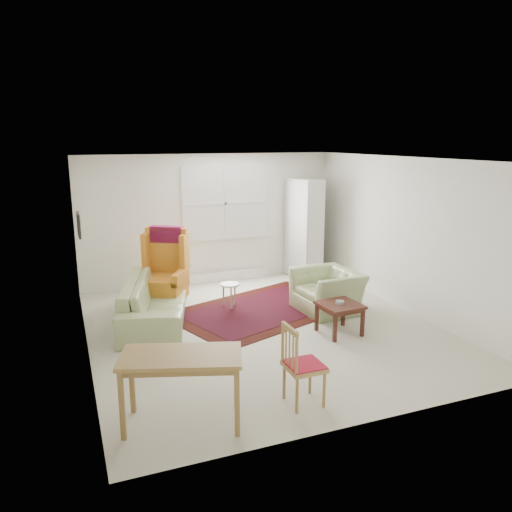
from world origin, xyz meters
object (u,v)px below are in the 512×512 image
object	(u,v)px
sofa	(155,293)
wingback_chair	(161,268)
coffee_table	(339,318)
desk_chair	(304,364)
desk	(182,389)
cabinet	(304,229)
armchair	(328,287)
stool	(230,295)

from	to	relation	value
sofa	wingback_chair	xyz separation A→B (m)	(0.24, 0.68, 0.20)
coffee_table	desk_chair	bearing A→B (deg)	-131.03
sofa	desk	size ratio (longest dim) A/B	1.95
cabinet	desk	xyz separation A→B (m)	(-3.56, -4.43, -0.63)
armchair	desk_chair	xyz separation A→B (m)	(-1.70, -2.51, 0.04)
sofa	desk	world-z (taller)	sofa
stool	desk	xyz separation A→B (m)	(-1.55, -3.16, 0.16)
sofa	stool	world-z (taller)	sofa
stool	desk	size ratio (longest dim) A/B	0.36
stool	cabinet	size ratio (longest dim) A/B	0.21
cabinet	stool	bearing A→B (deg)	-157.27
desk_chair	coffee_table	bearing A→B (deg)	-41.04
sofa	desk_chair	xyz separation A→B (m)	(1.03, -3.06, -0.01)
armchair	wingback_chair	bearing A→B (deg)	-119.97
stool	coffee_table	bearing A→B (deg)	-56.07
sofa	stool	distance (m)	1.32
wingback_chair	stool	bearing A→B (deg)	4.57
sofa	desk	distance (m)	2.99
sofa	armchair	bearing A→B (deg)	-85.82
wingback_chair	cabinet	xyz separation A→B (m)	(3.05, 0.78, 0.34)
wingback_chair	coffee_table	distance (m)	3.09
coffee_table	desk	xyz separation A→B (m)	(-2.67, -1.49, 0.14)
desk_chair	armchair	bearing A→B (deg)	-34.06
coffee_table	cabinet	bearing A→B (deg)	73.16
armchair	stool	distance (m)	1.63
wingback_chair	desk	xyz separation A→B (m)	(-0.51, -3.66, -0.29)
wingback_chair	coffee_table	world-z (taller)	wingback_chair
coffee_table	desk	world-z (taller)	desk
wingback_chair	cabinet	bearing A→B (deg)	44.55
armchair	coffee_table	size ratio (longest dim) A/B	1.84
armchair	stool	world-z (taller)	armchair
cabinet	desk_chair	bearing A→B (deg)	-126.21
armchair	desk_chair	distance (m)	3.03
armchair	coffee_table	xyz separation A→B (m)	(-0.33, -0.94, -0.17)
wingback_chair	desk	distance (m)	3.71
sofa	cabinet	world-z (taller)	cabinet
coffee_table	stool	bearing A→B (deg)	123.93
wingback_chair	cabinet	distance (m)	3.16
coffee_table	desk	bearing A→B (deg)	-150.80
wingback_chair	desk	world-z (taller)	wingback_chair
coffee_table	stool	world-z (taller)	coffee_table
armchair	coffee_table	world-z (taller)	armchair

